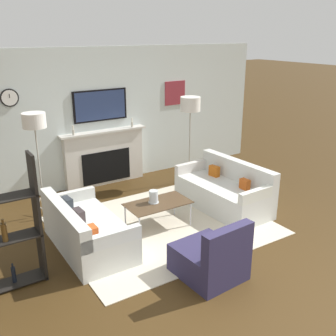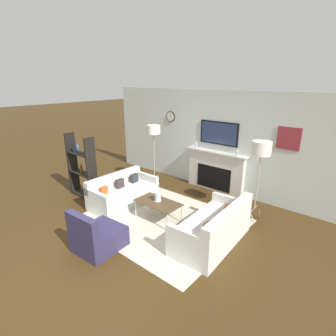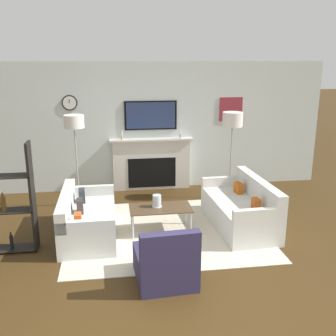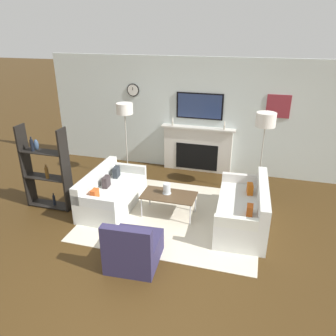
# 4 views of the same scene
# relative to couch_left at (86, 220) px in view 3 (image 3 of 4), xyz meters

# --- Properties ---
(ground_plane) EXTENTS (60.00, 60.00, 0.00)m
(ground_plane) POSITION_rel_couch_left_xyz_m (1.29, -2.09, -0.27)
(ground_plane) COLOR #3E2A11
(fireplace_wall) EXTENTS (7.55, 0.28, 2.70)m
(fireplace_wall) POSITION_rel_couch_left_xyz_m (1.29, 2.32, 0.95)
(fireplace_wall) COLOR silver
(fireplace_wall) RESTS_ON ground_plane
(area_rug) EXTENTS (3.19, 2.68, 0.01)m
(area_rug) POSITION_rel_couch_left_xyz_m (1.29, -0.00, -0.26)
(area_rug) COLOR beige
(area_rug) RESTS_ON ground_plane
(couch_left) EXTENTS (0.84, 1.65, 0.72)m
(couch_left) POSITION_rel_couch_left_xyz_m (0.00, 0.00, 0.00)
(couch_left) COLOR silver
(couch_left) RESTS_ON ground_plane
(couch_right) EXTENTS (0.91, 1.77, 0.82)m
(couch_right) POSITION_rel_couch_left_xyz_m (2.57, 0.00, 0.03)
(couch_right) COLOR silver
(couch_right) RESTS_ON ground_plane
(armchair) EXTENTS (0.78, 0.85, 0.80)m
(armchair) POSITION_rel_couch_left_xyz_m (1.07, -1.51, -0.01)
(armchair) COLOR #2D294A
(armchair) RESTS_ON ground_plane
(coffee_table) EXTENTS (1.01, 0.55, 0.42)m
(coffee_table) POSITION_rel_couch_left_xyz_m (1.19, -0.02, 0.13)
(coffee_table) COLOR #4C3823
(coffee_table) RESTS_ON ground_plane
(hurricane_candle) EXTENTS (0.16, 0.16, 0.20)m
(hurricane_candle) POSITION_rel_couch_left_xyz_m (1.14, 0.03, 0.25)
(hurricane_candle) COLOR silver
(hurricane_candle) RESTS_ON coffee_table
(floor_lamp_left) EXTENTS (0.37, 0.37, 1.77)m
(floor_lamp_left) POSITION_rel_couch_left_xyz_m (-0.22, 1.38, 1.34)
(floor_lamp_left) COLOR #9E998E
(floor_lamp_left) RESTS_ON ground_plane
(floor_lamp_right) EXTENTS (0.39, 0.39, 1.76)m
(floor_lamp_right) POSITION_rel_couch_left_xyz_m (2.79, 1.38, 1.33)
(floor_lamp_right) COLOR #9E998E
(floor_lamp_right) RESTS_ON ground_plane
(shelf_unit) EXTENTS (0.92, 0.28, 1.64)m
(shelf_unit) POSITION_rel_couch_left_xyz_m (-1.16, -0.34, 0.52)
(shelf_unit) COLOR black
(shelf_unit) RESTS_ON ground_plane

